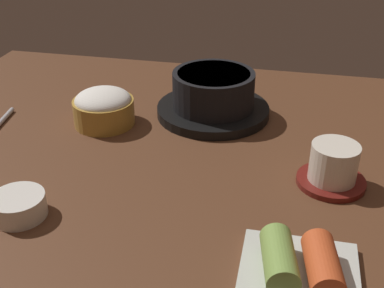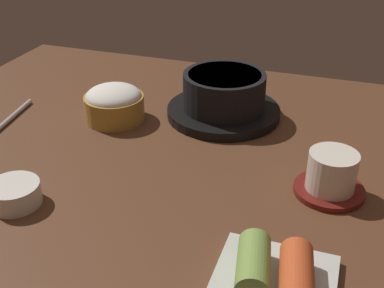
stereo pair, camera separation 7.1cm
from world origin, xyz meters
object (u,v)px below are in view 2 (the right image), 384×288
at_px(stone_pot, 224,97).
at_px(rice_bowl, 114,103).
at_px(side_bowl_near, 14,193).
at_px(tea_cup_with_saucer, 331,175).
at_px(kimchi_plate, 274,277).

xyz_separation_m(stone_pot, rice_bowl, (-0.17, -0.07, -0.01)).
bearing_deg(side_bowl_near, tea_cup_with_saucer, 22.17).
distance_m(tea_cup_with_saucer, side_bowl_near, 0.41).
height_order(tea_cup_with_saucer, side_bowl_near, tea_cup_with_saucer).
relative_size(rice_bowl, side_bowl_near, 1.51).
relative_size(stone_pot, side_bowl_near, 2.90).
bearing_deg(stone_pot, tea_cup_with_saucer, -42.40).
height_order(stone_pot, kimchi_plate, stone_pot).
relative_size(tea_cup_with_saucer, kimchi_plate, 0.75).
bearing_deg(tea_cup_with_saucer, side_bowl_near, -157.83).
bearing_deg(kimchi_plate, stone_pot, 112.83).
bearing_deg(tea_cup_with_saucer, stone_pot, 137.60).
height_order(rice_bowl, side_bowl_near, rice_bowl).
distance_m(rice_bowl, kimchi_plate, 0.45).
xyz_separation_m(rice_bowl, tea_cup_with_saucer, (0.37, -0.11, -0.00)).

